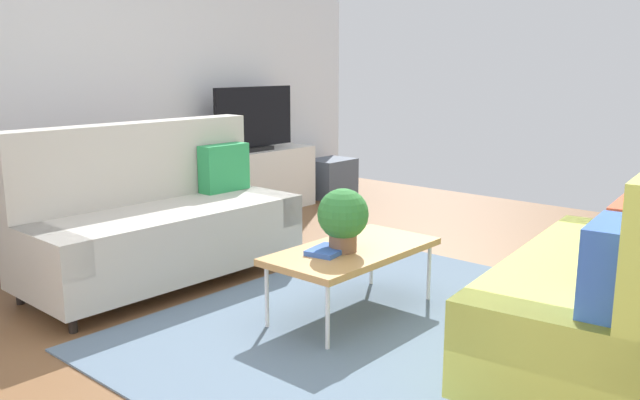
# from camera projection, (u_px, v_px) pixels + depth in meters

# --- Properties ---
(ground_plane) EXTENTS (7.68, 7.68, 0.00)m
(ground_plane) POSITION_uv_depth(u_px,v_px,m) (348.00, 310.00, 4.06)
(ground_plane) COLOR brown
(wall_far) EXTENTS (6.40, 0.12, 2.90)m
(wall_far) POSITION_uv_depth(u_px,v_px,m) (95.00, 70.00, 5.57)
(wall_far) COLOR silver
(wall_far) RESTS_ON ground_plane
(area_rug) EXTENTS (2.90, 2.20, 0.01)m
(area_rug) POSITION_uv_depth(u_px,v_px,m) (373.00, 324.00, 3.84)
(area_rug) COLOR slate
(area_rug) RESTS_ON ground_plane
(couch_beige) EXTENTS (1.91, 0.86, 1.10)m
(couch_beige) POSITION_uv_depth(u_px,v_px,m) (159.00, 219.00, 4.55)
(couch_beige) COLOR #B2ADA3
(couch_beige) RESTS_ON ground_plane
(couch_green) EXTENTS (1.98, 1.05, 1.10)m
(couch_green) POSITION_uv_depth(u_px,v_px,m) (616.00, 283.00, 3.21)
(couch_green) COLOR #C1CC51
(couch_green) RESTS_ON ground_plane
(coffee_table) EXTENTS (1.10, 0.56, 0.42)m
(coffee_table) POSITION_uv_depth(u_px,v_px,m) (353.00, 252.00, 3.93)
(coffee_table) COLOR #B7844C
(coffee_table) RESTS_ON ground_plane
(tv_console) EXTENTS (1.40, 0.44, 0.64)m
(tv_console) POSITION_uv_depth(u_px,v_px,m) (254.00, 181.00, 6.70)
(tv_console) COLOR silver
(tv_console) RESTS_ON ground_plane
(tv) EXTENTS (1.00, 0.20, 0.64)m
(tv) POSITION_uv_depth(u_px,v_px,m) (254.00, 120.00, 6.55)
(tv) COLOR black
(tv) RESTS_ON tv_console
(storage_trunk) EXTENTS (0.52, 0.40, 0.44)m
(storage_trunk) POSITION_uv_depth(u_px,v_px,m) (331.00, 178.00, 7.46)
(storage_trunk) COLOR #4C5666
(storage_trunk) RESTS_ON ground_plane
(potted_plant) EXTENTS (0.30, 0.30, 0.37)m
(potted_plant) POSITION_uv_depth(u_px,v_px,m) (343.00, 217.00, 3.81)
(potted_plant) COLOR brown
(potted_plant) RESTS_ON coffee_table
(table_book_0) EXTENTS (0.27, 0.22, 0.03)m
(table_book_0) POSITION_uv_depth(u_px,v_px,m) (327.00, 251.00, 3.81)
(table_book_0) COLOR #3359B2
(table_book_0) RESTS_ON coffee_table
(vase_0) EXTENTS (0.09, 0.09, 0.13)m
(vase_0) POSITION_uv_depth(u_px,v_px,m) (205.00, 149.00, 6.22)
(vase_0) COLOR silver
(vase_0) RESTS_ON tv_console
(bottle_0) EXTENTS (0.06, 0.06, 0.19)m
(bottle_0) POSITION_uv_depth(u_px,v_px,m) (223.00, 145.00, 6.27)
(bottle_0) COLOR silver
(bottle_0) RESTS_ON tv_console
(bottle_1) EXTENTS (0.04, 0.04, 0.17)m
(bottle_1) POSITION_uv_depth(u_px,v_px,m) (232.00, 145.00, 6.35)
(bottle_1) COLOR orange
(bottle_1) RESTS_ON tv_console
(bottle_2) EXTENTS (0.06, 0.06, 0.15)m
(bottle_2) POSITION_uv_depth(u_px,v_px,m) (239.00, 145.00, 6.42)
(bottle_2) COLOR #262626
(bottle_2) RESTS_ON tv_console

